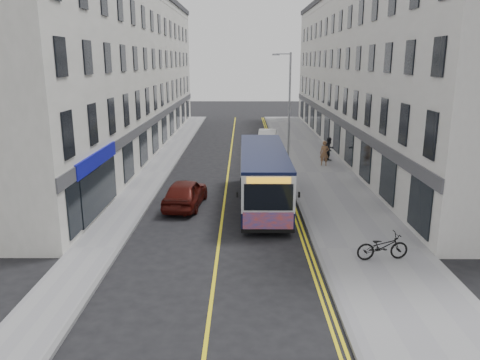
{
  "coord_description": "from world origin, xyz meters",
  "views": [
    {
      "loc": [
        1.0,
        -18.83,
        7.48
      ],
      "look_at": [
        0.87,
        4.06,
        1.6
      ],
      "focal_mm": 35.0,
      "sensor_mm": 36.0,
      "label": 1
    }
  ],
  "objects_px": {
    "city_bus": "(263,175)",
    "bicycle": "(382,246)",
    "streetlamp": "(288,106)",
    "pedestrian_near": "(324,153)",
    "car_white": "(267,138)",
    "car_maroon": "(185,193)",
    "pedestrian_far": "(329,149)"
  },
  "relations": [
    {
      "from": "pedestrian_near",
      "to": "car_white",
      "type": "bearing_deg",
      "value": 126.55
    },
    {
      "from": "streetlamp",
      "to": "bicycle",
      "type": "relative_size",
      "value": 4.01
    },
    {
      "from": "city_bus",
      "to": "pedestrian_far",
      "type": "distance_m",
      "value": 11.9
    },
    {
      "from": "city_bus",
      "to": "car_white",
      "type": "height_order",
      "value": "city_bus"
    },
    {
      "from": "streetlamp",
      "to": "pedestrian_near",
      "type": "xyz_separation_m",
      "value": [
        2.7,
        0.17,
        -3.38
      ]
    },
    {
      "from": "car_white",
      "to": "pedestrian_far",
      "type": "bearing_deg",
      "value": -51.55
    },
    {
      "from": "city_bus",
      "to": "car_maroon",
      "type": "bearing_deg",
      "value": -173.54
    },
    {
      "from": "pedestrian_far",
      "to": "car_white",
      "type": "bearing_deg",
      "value": 87.32
    },
    {
      "from": "streetlamp",
      "to": "car_maroon",
      "type": "relative_size",
      "value": 1.83
    },
    {
      "from": "car_white",
      "to": "city_bus",
      "type": "bearing_deg",
      "value": -86.81
    },
    {
      "from": "car_maroon",
      "to": "car_white",
      "type": "bearing_deg",
      "value": -100.03
    },
    {
      "from": "streetlamp",
      "to": "car_white",
      "type": "relative_size",
      "value": 1.82
    },
    {
      "from": "city_bus",
      "to": "car_white",
      "type": "relative_size",
      "value": 2.32
    },
    {
      "from": "city_bus",
      "to": "bicycle",
      "type": "bearing_deg",
      "value": -60.35
    },
    {
      "from": "city_bus",
      "to": "bicycle",
      "type": "xyz_separation_m",
      "value": [
        4.21,
        -7.4,
        -0.97
      ]
    },
    {
      "from": "pedestrian_far",
      "to": "car_maroon",
      "type": "xyz_separation_m",
      "value": [
        -9.5,
        -11.05,
        -0.27
      ]
    },
    {
      "from": "pedestrian_near",
      "to": "car_white",
      "type": "relative_size",
      "value": 0.4
    },
    {
      "from": "pedestrian_far",
      "to": "car_white",
      "type": "relative_size",
      "value": 0.41
    },
    {
      "from": "pedestrian_near",
      "to": "car_maroon",
      "type": "distance_m",
      "value": 13.01
    },
    {
      "from": "car_white",
      "to": "car_maroon",
      "type": "bearing_deg",
      "value": -99.27
    },
    {
      "from": "pedestrian_far",
      "to": "car_white",
      "type": "distance_m",
      "value": 8.2
    },
    {
      "from": "city_bus",
      "to": "pedestrian_near",
      "type": "bearing_deg",
      "value": 62.15
    },
    {
      "from": "streetlamp",
      "to": "pedestrian_far",
      "type": "relative_size",
      "value": 4.48
    },
    {
      "from": "city_bus",
      "to": "car_white",
      "type": "xyz_separation_m",
      "value": [
        1.11,
        17.56,
        -0.89
      ]
    },
    {
      "from": "car_white",
      "to": "car_maroon",
      "type": "xyz_separation_m",
      "value": [
        -5.2,
        -18.02,
        0.02
      ]
    },
    {
      "from": "streetlamp",
      "to": "city_bus",
      "type": "height_order",
      "value": "streetlamp"
    },
    {
      "from": "bicycle",
      "to": "car_maroon",
      "type": "height_order",
      "value": "car_maroon"
    },
    {
      "from": "city_bus",
      "to": "pedestrian_far",
      "type": "xyz_separation_m",
      "value": [
        5.41,
        10.59,
        -0.6
      ]
    },
    {
      "from": "streetlamp",
      "to": "bicycle",
      "type": "bearing_deg",
      "value": -82.55
    },
    {
      "from": "pedestrian_far",
      "to": "bicycle",
      "type": "bearing_deg",
      "value": -128.11
    },
    {
      "from": "pedestrian_near",
      "to": "pedestrian_far",
      "type": "height_order",
      "value": "pedestrian_far"
    },
    {
      "from": "pedestrian_near",
      "to": "pedestrian_far",
      "type": "xyz_separation_m",
      "value": [
        0.62,
        1.53,
        0.01
      ]
    }
  ]
}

